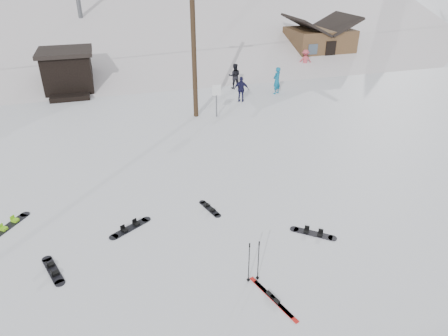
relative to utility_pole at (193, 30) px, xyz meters
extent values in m
plane|color=white|center=(-2.00, -14.00, -4.68)|extent=(200.00, 200.00, 0.00)
cube|color=silver|center=(-2.00, 41.00, -16.68)|extent=(60.00, 85.24, 65.97)
cube|color=white|center=(36.00, 36.00, -15.68)|extent=(45.66, 93.98, 54.59)
cylinder|color=#3A2819|center=(0.00, 0.00, -0.18)|extent=(0.26, 0.26, 9.00)
cylinder|color=#595B60|center=(1.10, -0.40, -3.78)|extent=(0.07, 0.07, 1.80)
cube|color=white|center=(1.10, -0.44, -3.13)|extent=(0.50, 0.04, 0.60)
cube|color=black|center=(-7.00, 7.00, -3.43)|extent=(3.00, 3.00, 2.50)
cube|color=black|center=(-7.00, 7.00, -2.06)|extent=(3.40, 3.40, 0.25)
cube|color=black|center=(-7.00, 5.20, -4.53)|extent=(2.40, 1.20, 0.30)
cube|color=brown|center=(13.00, 10.00, -3.33)|extent=(5.00, 4.00, 2.70)
cube|color=black|center=(11.65, 10.00, -1.63)|extent=(2.69, 4.40, 1.43)
cube|color=black|center=(14.35, 10.00, -1.63)|extent=(2.69, 4.40, 1.43)
cube|color=black|center=(13.00, 7.98, -3.58)|extent=(0.90, 0.06, 1.90)
cube|color=#AE1611|center=(-1.11, -14.08, -4.67)|extent=(0.63, 1.68, 0.02)
cube|color=black|center=(-1.11, -14.08, -4.62)|extent=(0.18, 0.32, 0.08)
cube|color=#AE1611|center=(-1.16, -13.91, -4.67)|extent=(0.63, 1.68, 0.02)
cube|color=black|center=(-1.16, -13.91, -4.62)|extent=(0.18, 0.32, 0.08)
cylinder|color=black|center=(-1.55, -13.19, -4.02)|extent=(0.03, 0.03, 1.31)
cylinder|color=black|center=(-1.55, -13.19, -4.62)|extent=(0.10, 0.10, 0.01)
cylinder|color=black|center=(-1.55, -13.19, -3.39)|extent=(0.04, 0.04, 0.12)
cylinder|color=black|center=(-1.27, -13.19, -4.02)|extent=(0.03, 0.03, 1.31)
cylinder|color=black|center=(-1.27, -13.19, -4.62)|extent=(0.10, 0.10, 0.01)
cylinder|color=black|center=(-1.27, -13.19, -3.39)|extent=(0.04, 0.04, 0.12)
cube|color=black|center=(-4.51, -9.73, -4.67)|extent=(1.29, 0.95, 0.03)
cylinder|color=black|center=(-3.95, -9.38, -4.67)|extent=(0.30, 0.30, 0.03)
cylinder|color=black|center=(-5.08, -10.07, -4.67)|extent=(0.30, 0.30, 0.03)
cube|color=black|center=(-4.31, -9.60, -4.61)|extent=(0.25, 0.27, 0.09)
cube|color=black|center=(-4.72, -9.85, -4.61)|extent=(0.25, 0.27, 0.09)
cube|color=black|center=(-6.85, -11.17, -4.67)|extent=(0.71, 1.27, 0.03)
cylinder|color=black|center=(-7.07, -10.59, -4.67)|extent=(0.29, 0.29, 0.03)
cylinder|color=black|center=(-6.63, -11.76, -4.67)|extent=(0.29, 0.29, 0.03)
cube|color=black|center=(-6.93, -10.96, -4.61)|extent=(0.25, 0.22, 0.08)
cube|color=black|center=(-6.77, -11.39, -4.61)|extent=(0.25, 0.22, 0.08)
cube|color=black|center=(-8.43, -8.43, -4.67)|extent=(1.07, 1.32, 0.03)
cylinder|color=black|center=(-8.03, -7.86, -4.67)|extent=(0.32, 0.32, 0.03)
cube|color=#83D919|center=(-8.29, -8.22, -4.61)|extent=(0.29, 0.27, 0.09)
cube|color=#83D919|center=(-8.58, -8.63, -4.61)|extent=(0.29, 0.27, 0.09)
cube|color=black|center=(1.23, -11.75, -4.67)|extent=(1.16, 1.02, 0.03)
cylinder|color=black|center=(1.72, -12.15, -4.67)|extent=(0.29, 0.29, 0.03)
cylinder|color=black|center=(0.75, -11.35, -4.67)|extent=(0.29, 0.29, 0.03)
cube|color=black|center=(1.41, -11.89, -4.61)|extent=(0.25, 0.26, 0.08)
cube|color=black|center=(1.06, -11.61, -4.61)|extent=(0.25, 0.26, 0.08)
cube|color=black|center=(-1.66, -9.37, -4.67)|extent=(0.54, 1.07, 0.02)
cylinder|color=black|center=(-1.81, -8.87, -4.67)|extent=(0.24, 0.24, 0.02)
cylinder|color=black|center=(-1.50, -9.87, -4.67)|extent=(0.24, 0.24, 0.02)
cube|color=black|center=(-1.71, -9.19, -4.62)|extent=(0.20, 0.17, 0.07)
cube|color=black|center=(-1.60, -9.55, -4.62)|extent=(0.20, 0.17, 0.07)
imported|color=#0E6890|center=(6.02, 2.56, -3.81)|extent=(0.76, 0.69, 1.75)
imported|color=black|center=(3.76, 4.51, -3.84)|extent=(0.97, 0.85, 1.69)
imported|color=#C24451|center=(10.44, 7.30, -3.85)|extent=(1.18, 0.84, 1.66)
imported|color=#18173B|center=(3.28, 1.69, -3.90)|extent=(0.99, 0.69, 1.57)
camera|label=1|loc=(-4.59, -21.04, 3.43)|focal=32.00mm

